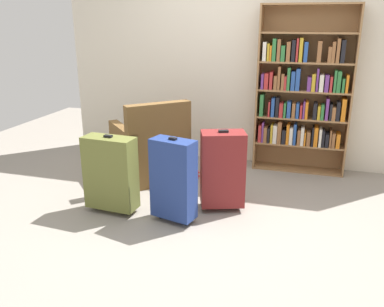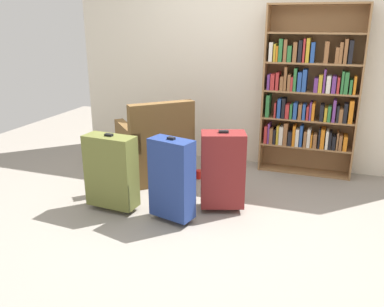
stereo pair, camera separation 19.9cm
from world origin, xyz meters
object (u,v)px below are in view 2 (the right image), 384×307
object	(u,v)px
armchair	(155,150)
suitcase_navy_blue	(172,179)
bookshelf	(309,95)
suitcase_olive	(111,171)
mug	(199,174)
suitcase_dark_red	(223,170)

from	to	relation	value
armchair	suitcase_navy_blue	world-z (taller)	armchair
bookshelf	suitcase_olive	size ratio (longest dim) A/B	2.53
mug	suitcase_navy_blue	distance (m)	1.10
mug	suitcase_dark_red	distance (m)	0.88
armchair	mug	distance (m)	0.57
suitcase_navy_blue	suitcase_olive	xyz separation A→B (m)	(-0.61, 0.02, -0.02)
armchair	mug	xyz separation A→B (m)	(0.48, 0.12, -0.27)
suitcase_dark_red	suitcase_olive	bearing A→B (deg)	-159.97
suitcase_olive	suitcase_dark_red	bearing A→B (deg)	20.03
armchair	mug	size ratio (longest dim) A/B	8.25
suitcase_navy_blue	suitcase_olive	distance (m)	0.61
bookshelf	suitcase_dark_red	bearing A→B (deg)	-116.06
suitcase_navy_blue	suitcase_olive	size ratio (longest dim) A/B	1.05
mug	bookshelf	bearing A→B (deg)	29.84
suitcase_dark_red	bookshelf	bearing A→B (deg)	63.94
bookshelf	suitcase_navy_blue	distance (m)	1.99
mug	suitcase_olive	size ratio (longest dim) A/B	0.16
bookshelf	suitcase_navy_blue	world-z (taller)	bookshelf
bookshelf	suitcase_olive	world-z (taller)	bookshelf
bookshelf	suitcase_dark_red	size ratio (longest dim) A/B	2.44
armchair	suitcase_olive	bearing A→B (deg)	-91.60
armchair	suitcase_navy_blue	size ratio (longest dim) A/B	1.28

